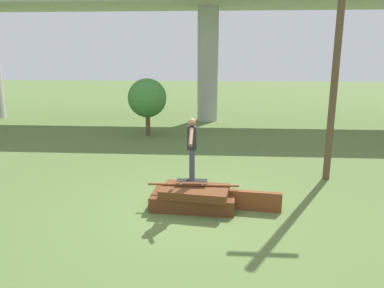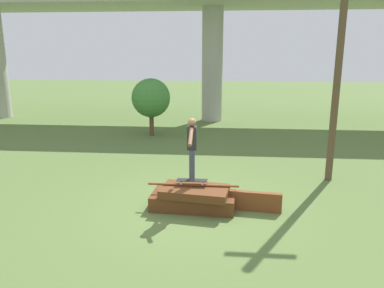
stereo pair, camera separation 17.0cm
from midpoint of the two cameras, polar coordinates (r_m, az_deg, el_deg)
The scene contains 8 objects.
ground_plane at distance 9.21m, azimuth 0.72°, elevation -9.64°, with size 80.00×80.00×0.00m, color #567038.
scrap_pile at distance 9.09m, azimuth 0.80°, elevation -8.21°, with size 2.18×1.18×0.61m.
scrap_plank_loose at distance 9.08m, azimuth 10.05°, elevation -8.62°, with size 1.27×0.29×0.47m.
skateboard at distance 8.99m, azimuth 0.54°, elevation -5.57°, with size 0.74×0.21×0.09m.
skater at distance 8.74m, azimuth 0.56°, elevation -0.17°, with size 0.22×1.17×1.50m.
highway_overpass at distance 20.42m, azimuth 3.47°, elevation 19.74°, with size 44.00×4.68×6.55m.
utility_pole at distance 11.25m, azimuth 21.91°, elevation 11.83°, with size 1.30×0.20×6.68m.
tree_behind_left at distance 16.71m, azimuth -5.98°, elevation 6.98°, with size 1.71×1.71×2.55m.
Camera 2 is at (0.72, -8.42, 3.68)m, focal length 35.00 mm.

